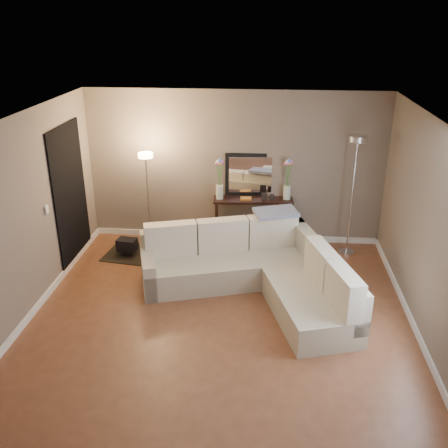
# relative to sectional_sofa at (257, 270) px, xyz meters

# --- Properties ---
(floor) EXTENTS (5.00, 5.50, 0.01)m
(floor) POSITION_rel_sectional_sofa_xyz_m (-0.45, -0.97, -0.34)
(floor) COLOR brown
(floor) RESTS_ON ground
(ceiling) EXTENTS (5.00, 5.50, 0.01)m
(ceiling) POSITION_rel_sectional_sofa_xyz_m (-0.45, -0.97, 2.27)
(ceiling) COLOR white
(ceiling) RESTS_ON ground
(wall_back) EXTENTS (5.00, 0.02, 2.60)m
(wall_back) POSITION_rel_sectional_sofa_xyz_m (-0.45, 1.79, 0.97)
(wall_back) COLOR #76685B
(wall_back) RESTS_ON ground
(wall_front) EXTENTS (5.00, 0.02, 2.60)m
(wall_front) POSITION_rel_sectional_sofa_xyz_m (-0.45, -3.73, 0.97)
(wall_front) COLOR #76685B
(wall_front) RESTS_ON ground
(wall_left) EXTENTS (0.02, 5.50, 2.60)m
(wall_left) POSITION_rel_sectional_sofa_xyz_m (-2.96, -0.97, 0.97)
(wall_left) COLOR #76685B
(wall_left) RESTS_ON ground
(wall_right) EXTENTS (0.02, 5.50, 2.60)m
(wall_right) POSITION_rel_sectional_sofa_xyz_m (2.06, -0.97, 0.97)
(wall_right) COLOR #76685B
(wall_right) RESTS_ON ground
(baseboard_back) EXTENTS (5.00, 0.03, 0.10)m
(baseboard_back) POSITION_rel_sectional_sofa_xyz_m (-0.45, 1.76, -0.28)
(baseboard_back) COLOR white
(baseboard_back) RESTS_ON ground
(baseboard_left) EXTENTS (0.03, 5.50, 0.10)m
(baseboard_left) POSITION_rel_sectional_sofa_xyz_m (-2.94, -0.97, -0.28)
(baseboard_left) COLOR white
(baseboard_left) RESTS_ON ground
(baseboard_right) EXTENTS (0.03, 5.50, 0.10)m
(baseboard_right) POSITION_rel_sectional_sofa_xyz_m (2.03, -0.97, -0.28)
(baseboard_right) COLOR white
(baseboard_right) RESTS_ON ground
(doorway) EXTENTS (0.02, 1.20, 2.20)m
(doorway) POSITION_rel_sectional_sofa_xyz_m (-2.93, 0.73, 0.77)
(doorway) COLOR black
(doorway) RESTS_ON ground
(switch_plate) EXTENTS (0.02, 0.08, 0.12)m
(switch_plate) POSITION_rel_sectional_sofa_xyz_m (-2.93, -0.12, 0.87)
(switch_plate) COLOR white
(switch_plate) RESTS_ON ground
(sectional_sofa) EXTENTS (3.14, 2.58, 0.90)m
(sectional_sofa) POSITION_rel_sectional_sofa_xyz_m (0.00, 0.00, 0.00)
(sectional_sofa) COLOR beige
(sectional_sofa) RESTS_ON floor
(throw_blanket) EXTENTS (0.73, 0.57, 0.09)m
(throw_blanket) POSITION_rel_sectional_sofa_xyz_m (0.25, 0.73, 0.61)
(throw_blanket) COLOR #7F87A4
(throw_blanket) RESTS_ON sectional_sofa
(console_table) EXTENTS (1.36, 0.46, 0.82)m
(console_table) POSITION_rel_sectional_sofa_xyz_m (-0.21, 1.60, 0.13)
(console_table) COLOR black
(console_table) RESTS_ON floor
(leaning_mirror) EXTENTS (0.95, 0.12, 0.74)m
(leaning_mirror) POSITION_rel_sectional_sofa_xyz_m (-0.14, 1.78, 0.86)
(leaning_mirror) COLOR black
(leaning_mirror) RESTS_ON console_table
(table_decor) EXTENTS (0.57, 0.14, 0.13)m
(table_decor) POSITION_rel_sectional_sofa_xyz_m (-0.12, 1.57, 0.52)
(table_decor) COLOR orange
(table_decor) RESTS_ON console_table
(flower_vase_left) EXTENTS (0.16, 0.13, 0.70)m
(flower_vase_left) POSITION_rel_sectional_sofa_xyz_m (-0.69, 1.56, 0.78)
(flower_vase_left) COLOR silver
(flower_vase_left) RESTS_ON console_table
(flower_vase_right) EXTENTS (0.16, 0.13, 0.70)m
(flower_vase_right) POSITION_rel_sectional_sofa_xyz_m (0.44, 1.65, 0.78)
(flower_vase_right) COLOR silver
(flower_vase_right) RESTS_ON console_table
(floor_lamp_lit) EXTENTS (0.26, 0.26, 1.65)m
(floor_lamp_lit) POSITION_rel_sectional_sofa_xyz_m (-1.85, 1.29, 0.84)
(floor_lamp_lit) COLOR silver
(floor_lamp_lit) RESTS_ON floor
(floor_lamp_unlit) EXTENTS (0.29, 0.29, 1.99)m
(floor_lamp_unlit) POSITION_rel_sectional_sofa_xyz_m (1.46, 1.35, 1.07)
(floor_lamp_unlit) COLOR silver
(floor_lamp_unlit) RESTS_ON floor
(charcoal_rug) EXTENTS (1.18, 0.96, 0.01)m
(charcoal_rug) POSITION_rel_sectional_sofa_xyz_m (-1.98, 0.99, -0.32)
(charcoal_rug) COLOR black
(charcoal_rug) RESTS_ON floor
(black_bag) EXTENTS (0.33, 0.26, 0.20)m
(black_bag) POSITION_rel_sectional_sofa_xyz_m (-2.16, 0.91, -0.13)
(black_bag) COLOR black
(black_bag) RESTS_ON charcoal_rug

